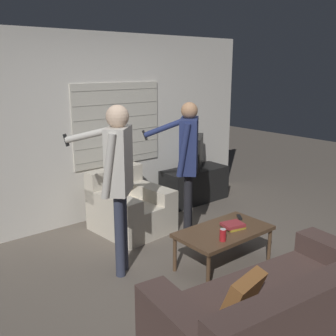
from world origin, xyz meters
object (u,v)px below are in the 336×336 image
object	(u,v)px
tv	(195,153)
book_stack	(233,226)
person_left_standing	(118,170)
spare_remote	(239,217)
coffee_table	(224,233)
floor_fan	(156,201)
armchair_beige	(129,207)
person_right_standing	(188,154)
soda_can	(223,235)
couch_blue	(283,317)

from	to	relation	value
tv	book_stack	size ratio (longest dim) A/B	2.49
person_left_standing	spare_remote	xyz separation A→B (m)	(1.30, -0.48, -0.68)
coffee_table	book_stack	size ratio (longest dim) A/B	4.05
coffee_table	person_left_standing	distance (m)	1.32
floor_fan	person_left_standing	bearing A→B (deg)	-140.21
person_left_standing	book_stack	xyz separation A→B (m)	(1.04, -0.62, -0.66)
armchair_beige	tv	xyz separation A→B (m)	(1.44, 0.29, 0.49)
coffee_table	person_right_standing	xyz separation A→B (m)	(0.18, 0.79, 0.70)
coffee_table	person_left_standing	xyz separation A→B (m)	(-0.93, 0.59, 0.73)
coffee_table	soda_can	world-z (taller)	soda_can
coffee_table	person_left_standing	world-z (taller)	person_left_standing
book_stack	couch_blue	bearing A→B (deg)	-122.45
couch_blue	person_right_standing	xyz separation A→B (m)	(0.80, 1.97, 0.80)
coffee_table	tv	distance (m)	2.18
tv	person_left_standing	xyz separation A→B (m)	(-2.14, -1.18, 0.32)
tv	person_right_standing	world-z (taller)	person_right_standing
couch_blue	floor_fan	size ratio (longest dim) A/B	4.80
coffee_table	couch_blue	bearing A→B (deg)	-117.83
book_stack	person_left_standing	bearing A→B (deg)	149.06
couch_blue	armchair_beige	distance (m)	2.69
couch_blue	book_stack	xyz separation A→B (m)	(0.73, 1.15, 0.16)
person_left_standing	person_right_standing	size ratio (longest dim) A/B	1.03
couch_blue	person_left_standing	distance (m)	1.97
armchair_beige	person_left_standing	bearing A→B (deg)	46.71
person_left_standing	floor_fan	world-z (taller)	person_left_standing
coffee_table	soda_can	size ratio (longest dim) A/B	8.15
armchair_beige	person_left_standing	distance (m)	1.40
couch_blue	tv	size ratio (longest dim) A/B	3.22
tv	person_left_standing	bearing A→B (deg)	-12.87
couch_blue	floor_fan	bearing A→B (deg)	77.78
armchair_beige	coffee_table	xyz separation A→B (m)	(0.23, -1.48, 0.08)
person_right_standing	floor_fan	distance (m)	1.25
couch_blue	book_stack	world-z (taller)	couch_blue
tv	person_left_standing	world-z (taller)	person_left_standing
coffee_table	floor_fan	xyz separation A→B (m)	(0.35, 1.65, -0.17)
person_left_standing	soda_can	bearing A→B (deg)	-90.43
tv	coffee_table	bearing A→B (deg)	13.83
person_right_standing	tv	bearing A→B (deg)	-0.92
armchair_beige	person_right_standing	size ratio (longest dim) A/B	0.57
person_right_standing	person_left_standing	bearing A→B (deg)	145.80
tv	floor_fan	distance (m)	1.05
armchair_beige	soda_can	bearing A→B (deg)	85.49
armchair_beige	floor_fan	distance (m)	0.61
couch_blue	soda_can	size ratio (longest dim) A/B	16.17
armchair_beige	book_stack	bearing A→B (deg)	97.39
book_stack	soda_can	xyz separation A→B (m)	(-0.32, -0.14, 0.03)
tv	person_right_standing	xyz separation A→B (m)	(-1.04, -0.98, 0.29)
coffee_table	floor_fan	bearing A→B (deg)	77.99
tv	spare_remote	world-z (taller)	tv
coffee_table	spare_remote	xyz separation A→B (m)	(0.37, 0.11, 0.05)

